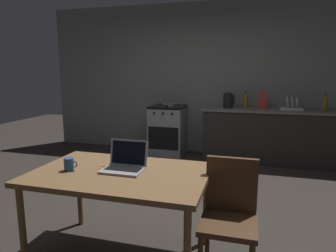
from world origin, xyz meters
The scene contains 14 objects.
ground_plane centered at (0.00, 0.00, 0.00)m, with size 12.00×12.00×0.00m, color #2D2823.
back_wall centered at (0.30, 2.52, 1.36)m, with size 6.40×0.10×2.72m, color slate.
kitchen_counter centered at (1.26, 2.17, 0.45)m, with size 2.16×0.64×0.89m.
stove_oven centered at (-0.48, 2.16, 0.45)m, with size 0.60×0.62×0.89m.
dining_table centered at (0.02, -0.96, 0.67)m, with size 1.37×0.89×0.73m.
chair centered at (0.87, -0.93, 0.50)m, with size 0.40×0.40×0.88m.
laptop centered at (0.03, -0.91, 0.78)m, with size 0.32×0.26×0.22m.
electric_kettle centered at (0.58, 2.17, 1.02)m, with size 0.19×0.17×0.26m.
bottle centered at (2.07, 2.12, 1.02)m, with size 0.07×0.07×0.27m.
frying_pan centered at (-0.46, 2.14, 0.92)m, with size 0.23×0.40×0.05m.
coffee_mug centered at (-0.38, -1.05, 0.78)m, with size 0.11×0.08×0.10m.
cereal_box centered at (1.14, 2.19, 1.04)m, with size 0.13×0.05×0.28m.
dish_rack centered at (1.59, 2.17, 0.94)m, with size 0.34×0.26×0.21m.
bottle_b centered at (0.88, 2.25, 1.03)m, with size 0.07×0.07×0.28m.
Camera 1 is at (0.99, -3.03, 1.50)m, focal length 32.20 mm.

